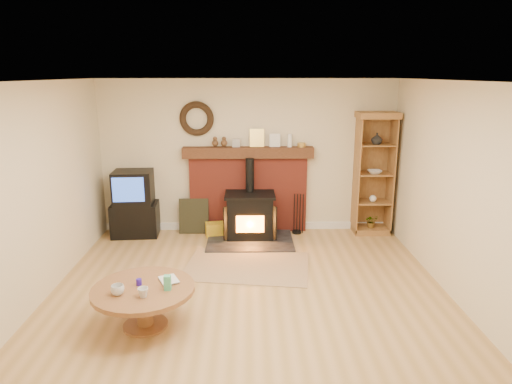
{
  "coord_description": "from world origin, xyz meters",
  "views": [
    {
      "loc": [
        -0.01,
        -4.93,
        2.68
      ],
      "look_at": [
        0.1,
        1.0,
        1.13
      ],
      "focal_mm": 32.0,
      "sensor_mm": 36.0,
      "label": 1
    }
  ],
  "objects_px": {
    "tv_unit": "(134,205)",
    "coffee_table": "(143,295)",
    "curio_cabinet": "(373,174)",
    "wood_stove": "(250,217)"
  },
  "relations": [
    {
      "from": "wood_stove",
      "to": "curio_cabinet",
      "type": "height_order",
      "value": "curio_cabinet"
    },
    {
      "from": "wood_stove",
      "to": "tv_unit",
      "type": "height_order",
      "value": "wood_stove"
    },
    {
      "from": "wood_stove",
      "to": "tv_unit",
      "type": "relative_size",
      "value": 1.25
    },
    {
      "from": "curio_cabinet",
      "to": "wood_stove",
      "type": "bearing_deg",
      "value": -172.35
    },
    {
      "from": "curio_cabinet",
      "to": "coffee_table",
      "type": "height_order",
      "value": "curio_cabinet"
    },
    {
      "from": "coffee_table",
      "to": "curio_cabinet",
      "type": "bearing_deg",
      "value": 42.95
    },
    {
      "from": "wood_stove",
      "to": "coffee_table",
      "type": "height_order",
      "value": "wood_stove"
    },
    {
      "from": "curio_cabinet",
      "to": "tv_unit",
      "type": "bearing_deg",
      "value": -178.75
    },
    {
      "from": "wood_stove",
      "to": "curio_cabinet",
      "type": "bearing_deg",
      "value": 7.65
    },
    {
      "from": "tv_unit",
      "to": "coffee_table",
      "type": "bearing_deg",
      "value": -75.0
    }
  ]
}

